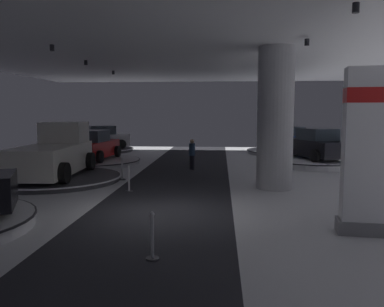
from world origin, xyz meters
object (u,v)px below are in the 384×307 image
object	(u,v)px
display_platform_mid_left	(53,178)
display_car_deep_left	(100,138)
brand_sign_pylon	(367,149)
display_car_far_right	(316,145)
display_platform_deep_left	(100,150)
display_car_deep_right	(288,140)
column_right	(275,119)
visitor_walking_near	(192,152)
display_platform_far_right	(315,161)
display_platform_far_left	(93,161)
display_platform_deep_right	(288,152)
display_car_far_left	(92,146)
pickup_truck_mid_left	(54,154)

from	to	relation	value
display_platform_mid_left	display_car_deep_left	xyz separation A→B (m)	(-1.79, 12.73, 0.88)
brand_sign_pylon	display_platform_mid_left	world-z (taller)	brand_sign_pylon
display_car_far_right	display_platform_deep_left	xyz separation A→B (m)	(-14.51, 6.60, -1.00)
display_platform_mid_left	display_car_deep_right	bearing A→B (deg)	44.95
column_right	display_car_far_right	size ratio (longest dim) A/B	1.20
display_car_deep_left	visitor_walking_near	bearing A→B (deg)	-49.52
display_platform_far_right	display_platform_deep_left	world-z (taller)	display_platform_far_right
display_platform_far_left	display_platform_deep_right	size ratio (longest dim) A/B	0.94
display_platform_mid_left	display_car_far_left	distance (m)	5.84
display_car_far_left	display_platform_deep_right	xyz separation A→B (m)	(12.23, 6.39, -0.87)
display_platform_mid_left	display_car_deep_left	size ratio (longest dim) A/B	1.31
display_platform_far_left	display_platform_deep_right	xyz separation A→B (m)	(12.23, 6.36, 0.00)
brand_sign_pylon	pickup_truck_mid_left	size ratio (longest dim) A/B	0.76
display_car_far_left	display_car_deep_left	distance (m)	7.17
display_platform_far_left	visitor_walking_near	distance (m)	6.31
column_right	display_platform_deep_left	world-z (taller)	column_right
display_platform_far_right	visitor_walking_near	bearing A→B (deg)	-160.89
display_platform_far_left	display_car_deep_left	size ratio (longest dim) A/B	1.20
display_car_far_left	display_platform_deep_left	size ratio (longest dim) A/B	0.86
brand_sign_pylon	display_platform_deep_left	distance (m)	23.30
brand_sign_pylon	display_car_far_right	xyz separation A→B (m)	(1.80, 12.82, -0.99)
column_right	display_platform_deep_right	world-z (taller)	column_right
display_platform_far_left	visitor_walking_near	size ratio (longest dim) A/B	3.43
column_right	display_car_deep_right	bearing A→B (deg)	78.29
pickup_truck_mid_left	display_platform_deep_left	bearing A→B (deg)	98.28
display_car_far_right	visitor_walking_near	size ratio (longest dim) A/B	2.87
display_car_deep_right	display_platform_far_right	bearing A→B (deg)	-85.01
pickup_truck_mid_left	display_platform_deep_left	distance (m)	12.57
display_platform_mid_left	display_car_far_left	bearing A→B (deg)	90.86
display_platform_mid_left	display_car_far_right	bearing A→B (deg)	25.73
column_right	display_platform_far_right	bearing A→B (deg)	65.47
column_right	display_platform_mid_left	world-z (taller)	column_right
display_platform_mid_left	display_platform_far_left	world-z (taller)	display_platform_far_left
display_car_far_right	display_platform_far_left	size ratio (longest dim) A/B	0.84
display_platform_far_right	display_car_far_right	bearing A→B (deg)	-68.39
display_platform_far_left	display_car_far_left	distance (m)	0.87
display_platform_far_left	display_platform_deep_left	xyz separation A→B (m)	(-1.74, 6.92, -0.00)
brand_sign_pylon	pickup_truck_mid_left	distance (m)	13.01
pickup_truck_mid_left	display_platform_deep_right	bearing A→B (deg)	44.23
display_platform_far_right	display_car_deep_left	size ratio (longest dim) A/B	1.26
display_platform_deep_left	visitor_walking_near	xyz separation A→B (m)	(7.67, -8.94, 0.77)
display_car_deep_right	display_car_deep_left	bearing A→B (deg)	177.54
display_platform_far_right	display_car_deep_left	xyz separation A→B (m)	(-14.47, 6.59, 0.80)
pickup_truck_mid_left	display_car_deep_right	bearing A→B (deg)	44.14
display_platform_deep_left	visitor_walking_near	distance (m)	11.80
display_platform_mid_left	display_platform_deep_right	world-z (taller)	display_platform_deep_right
brand_sign_pylon	display_car_far_right	world-z (taller)	brand_sign_pylon
display_platform_deep_left	display_platform_far_right	bearing A→B (deg)	-24.38
column_right	display_platform_deep_right	distance (m)	13.63
brand_sign_pylon	display_car_far_left	xyz separation A→B (m)	(-10.98, 12.47, -1.11)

